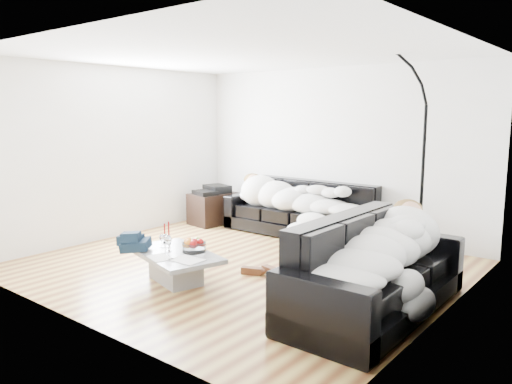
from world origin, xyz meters
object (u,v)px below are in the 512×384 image
Objects in this scene: sleeper_right at (378,246)px; coffee_table at (175,267)px; floor_lamp at (423,170)px; wine_glass_c at (168,244)px; candle_left at (165,233)px; sleeper_back at (301,196)px; sofa_back at (303,209)px; sofa_right at (377,266)px; stereo at (213,190)px; wine_glass_b at (162,241)px; candle_right at (169,232)px; av_cabinet at (213,208)px; fruit_bowl at (194,245)px; wine_glass_a at (165,241)px; shoes at (261,270)px.

sleeper_right reaches higher than coffee_table.
coffee_table is 0.48× the size of floor_lamp.
candle_left is at bearing 144.77° from wine_glass_c.
sleeper_back is 2.72m from coffee_table.
sofa_right is (2.24, -2.12, 0.04)m from sofa_back.
floor_lamp is (1.96, 2.22, 1.05)m from coffee_table.
sofa_back is 1.71m from stereo.
stereo is (-1.76, 2.47, 0.43)m from coffee_table.
wine_glass_b is 0.06× the size of floor_lamp.
sofa_right is at bearing 15.73° from wine_glass_c.
candle_right is 0.34× the size of av_cabinet.
fruit_bowl is 0.29m from wine_glass_c.
sleeper_right reaches higher than av_cabinet.
sleeper_back is at bearing 23.00° from stereo.
sleeper_right is at bearing 15.74° from coffee_table.
coffee_table is 7.41× the size of wine_glass_a.
shoes is 0.54× the size of av_cabinet.
coffee_table reaches higher than shoes.
sleeper_right is at bearing 12.39° from wine_glass_a.
wine_glass_b is 1.22m from shoes.
wine_glass_a is (-0.25, 0.08, 0.25)m from coffee_table.
sleeper_back is 11.60× the size of wine_glass_c.
sleeper_right is 4.37× the size of stereo.
sofa_right is 2.90× the size of av_cabinet.
sofa_back is 2.75m from wine_glass_c.
sofa_right reaches higher than wine_glass_b.
shoes is 0.96× the size of stereo.
floor_lamp reaches higher than coffee_table.
stereo is at bearing 134.41° from shoes.
sofa_right is 1.80m from floor_lamp.
sleeper_back reaches higher than wine_glass_a.
sleeper_right is at bearing -9.49° from stereo.
coffee_table is 0.54m from candle_left.
floor_lamp reaches higher than sofa_right.
fruit_bowl is (0.15, 0.15, 0.26)m from coffee_table.
candle_right is 0.62× the size of shoes.
candle_right is (-0.30, -2.44, -0.16)m from sleeper_back.
sleeper_right is 2.61m from candle_left.
sofa_back is 1.14× the size of sofa_right.
av_cabinet is at bearing 129.43° from fruit_bowl.
sofa_right is 2.60m from candle_left.
fruit_bowl is 0.35× the size of av_cabinet.
fruit_bowl is 0.54m from candle_right.
wine_glass_b is at bearing -42.69° from stereo.
candle_left reaches higher than wine_glass_b.
wine_glass_b is at bearing 170.09° from coffee_table.
floor_lamp is at bearing 4.07° from av_cabinet.
sofa_back reaches higher than stereo.
av_cabinet is at bearing 123.83° from wine_glass_c.
sofa_back is at bearing 46.55° from sleeper_right.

